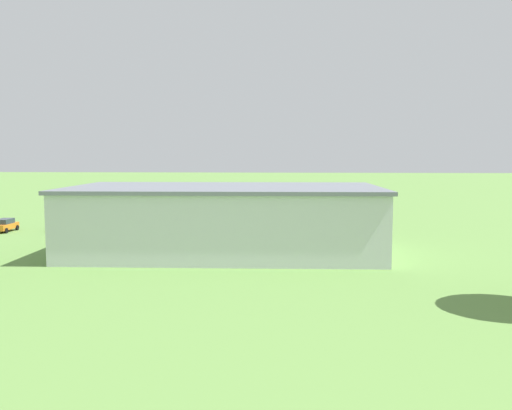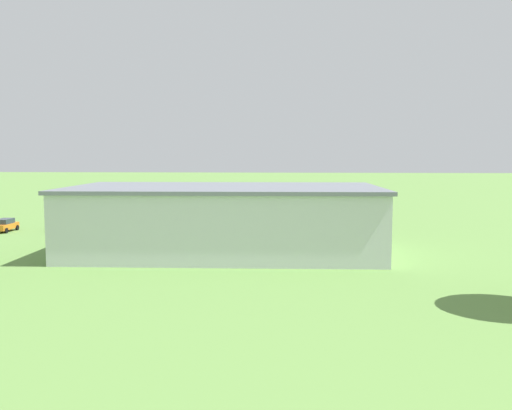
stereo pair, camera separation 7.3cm
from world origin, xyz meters
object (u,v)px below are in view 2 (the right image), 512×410
object	(u,v)px
car_grey	(114,223)
person_walking_on_apron	(306,223)
person_beside_truck	(158,219)
person_by_parked_cars	(152,223)
car_black	(63,223)
car_orange	(5,225)
biplane	(269,195)
hangar	(225,219)
car_yellow	(347,227)
person_watching_takeoff	(190,222)

from	to	relation	value
car_grey	person_walking_on_apron	world-z (taller)	person_walking_on_apron
car_grey	person_beside_truck	xyz separation A→B (m)	(-4.37, -5.11, -0.09)
person_by_parked_cars	person_beside_truck	bearing A→B (deg)	-87.29
person_by_parked_cars	car_black	bearing A→B (deg)	6.97
car_orange	person_beside_truck	size ratio (longest dim) A/B	2.45
car_black	car_orange	bearing A→B (deg)	18.54
biplane	person_walking_on_apron	distance (m)	14.40
car_grey	person_walking_on_apron	bearing A→B (deg)	-177.13
person_walking_on_apron	car_black	bearing A→B (deg)	2.15
car_grey	car_black	bearing A→B (deg)	-0.50
car_black	hangar	bearing A→B (deg)	147.72
car_grey	car_orange	world-z (taller)	car_grey
biplane	person_beside_truck	world-z (taller)	biplane
car_yellow	car_grey	bearing A→B (deg)	-2.34
car_orange	person_watching_takeoff	distance (m)	22.60
car_grey	car_black	world-z (taller)	car_grey
person_walking_on_apron	person_by_parked_cars	xyz separation A→B (m)	(19.54, -0.21, -0.07)
person_watching_takeoff	person_walking_on_apron	distance (m)	14.81
car_orange	person_by_parked_cars	world-z (taller)	person_by_parked_cars
biplane	person_watching_takeoff	bearing A→B (deg)	52.65
car_yellow	car_grey	size ratio (longest dim) A/B	1.00
car_yellow	person_walking_on_apron	xyz separation A→B (m)	(4.81, -2.39, 0.04)
person_beside_truck	person_walking_on_apron	size ratio (longest dim) A/B	0.92
biplane	person_walking_on_apron	size ratio (longest dim) A/B	5.28
biplane	person_by_parked_cars	size ratio (longest dim) A/B	5.71
car_grey	hangar	bearing A→B (deg)	138.23
car_grey	person_watching_takeoff	distance (m)	9.46
person_walking_on_apron	person_by_parked_cars	size ratio (longest dim) A/B	1.08
car_grey	person_beside_truck	size ratio (longest dim) A/B	2.78
car_yellow	person_beside_truck	distance (m)	25.32
car_grey	car_orange	size ratio (longest dim) A/B	1.14
car_black	car_orange	size ratio (longest dim) A/B	1.12
car_orange	person_walking_on_apron	size ratio (longest dim) A/B	2.25
car_yellow	car_black	xyz separation A→B (m)	(35.50, -1.24, 0.01)
biplane	car_grey	bearing A→B (deg)	37.31
hangar	biplane	size ratio (longest dim) A/B	3.21
person_walking_on_apron	car_orange	bearing A→B (deg)	5.07
hangar	car_grey	xyz separation A→B (m)	(15.74, -14.06, -2.33)
biplane	car_yellow	size ratio (longest dim) A/B	2.05
person_by_parked_cars	person_walking_on_apron	bearing A→B (deg)	179.38
biplane	car_yellow	bearing A→B (deg)	122.56
car_yellow	person_watching_takeoff	bearing A→B (deg)	-8.63
hangar	car_grey	size ratio (longest dim) A/B	6.62
car_grey	person_watching_takeoff	world-z (taller)	person_watching_takeoff
car_black	person_by_parked_cars	distance (m)	11.23
person_beside_truck	person_walking_on_apron	world-z (taller)	person_walking_on_apron
person_beside_truck	person_walking_on_apron	bearing A→B (deg)	168.82
hangar	biplane	distance (m)	28.66
person_watching_takeoff	hangar	bearing A→B (deg)	112.14
biplane	car_grey	size ratio (longest dim) A/B	2.06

